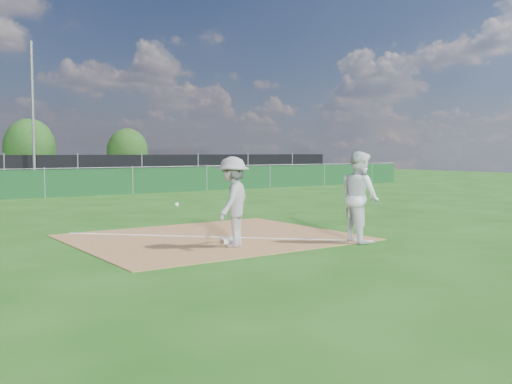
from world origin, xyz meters
TOP-DOWN VIEW (x-y plane):
  - ground at (0.00, 10.00)m, footprint 90.00×90.00m
  - infield_dirt at (0.00, 1.00)m, footprint 6.00×5.00m
  - foul_line at (0.00, 1.00)m, footprint 5.01×5.01m
  - green_fence at (0.00, 15.00)m, footprint 44.00×0.05m
  - black_fence at (0.00, 23.00)m, footprint 46.00×0.04m
  - light_pole at (1.50, 22.70)m, footprint 0.16×0.16m
  - first_base at (-0.09, 0.11)m, footprint 0.46×0.46m
  - play_at_first at (-0.32, -0.35)m, footprint 1.95×1.28m
  - runner at (2.30, -1.35)m, footprint 0.93×1.09m
  - car_right at (6.69, 27.95)m, footprint 4.67×3.35m
  - tree_mid at (4.00, 34.06)m, footprint 3.74×3.74m
  - tree_right at (11.28, 33.19)m, footprint 3.25×3.25m

SIDE VIEW (x-z plane):
  - ground at x=0.00m, z-range 0.00..0.00m
  - infield_dirt at x=0.00m, z-range 0.00..0.02m
  - foul_line at x=0.00m, z-range 0.02..0.03m
  - first_base at x=-0.09m, z-range 0.02..0.10m
  - green_fence at x=0.00m, z-range 0.00..1.20m
  - car_right at x=6.69m, z-range 0.01..1.27m
  - black_fence at x=0.00m, z-range 0.00..1.80m
  - play_at_first at x=-0.32m, z-range 0.02..1.86m
  - runner at x=2.30m, z-range 0.00..1.97m
  - tree_right at x=11.28m, z-range 0.06..3.91m
  - tree_mid at x=4.00m, z-range 0.07..4.50m
  - light_pole at x=1.50m, z-range 0.00..8.00m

